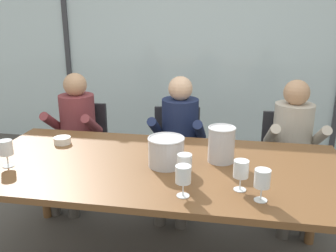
# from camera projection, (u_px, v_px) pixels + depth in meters

# --- Properties ---
(ground) EXTENTS (14.00, 14.00, 0.00)m
(ground) POSITION_uv_depth(u_px,v_px,m) (180.00, 197.00, 3.52)
(ground) COLOR #4C4742
(window_glass_panel) EXTENTS (7.58, 0.03, 2.60)m
(window_glass_panel) POSITION_uv_depth(u_px,v_px,m) (198.00, 46.00, 4.50)
(window_glass_panel) COLOR silver
(window_glass_panel) RESTS_ON ground
(window_mullion_left) EXTENTS (0.06, 0.06, 2.60)m
(window_mullion_left) POSITION_uv_depth(u_px,v_px,m) (67.00, 44.00, 4.77)
(window_mullion_left) COLOR #38383D
(window_mullion_left) RESTS_ON ground
(hillside_vineyard) EXTENTS (13.58, 2.40, 2.18)m
(hillside_vineyard) POSITION_uv_depth(u_px,v_px,m) (212.00, 43.00, 7.39)
(hillside_vineyard) COLOR #386633
(hillside_vineyard) RESTS_ON ground
(dining_table) EXTENTS (2.38, 1.12, 0.77)m
(dining_table) POSITION_uv_depth(u_px,v_px,m) (159.00, 174.00, 2.37)
(dining_table) COLOR brown
(dining_table) RESTS_ON ground
(chair_near_curtain) EXTENTS (0.45, 0.45, 0.87)m
(chair_near_curtain) POSITION_uv_depth(u_px,v_px,m) (83.00, 142.00, 3.52)
(chair_near_curtain) COLOR #232328
(chair_near_curtain) RESTS_ON ground
(chair_left_of_center) EXTENTS (0.48, 0.48, 0.87)m
(chair_left_of_center) POSITION_uv_depth(u_px,v_px,m) (176.00, 148.00, 3.37)
(chair_left_of_center) COLOR #232328
(chair_left_of_center) RESTS_ON ground
(chair_center) EXTENTS (0.47, 0.47, 0.87)m
(chair_center) POSITION_uv_depth(u_px,v_px,m) (286.00, 155.00, 3.20)
(chair_center) COLOR #232328
(chair_center) RESTS_ON ground
(person_maroon_top) EXTENTS (0.47, 0.62, 1.19)m
(person_maroon_top) POSITION_uv_depth(u_px,v_px,m) (75.00, 130.00, 3.32)
(person_maroon_top) COLOR brown
(person_maroon_top) RESTS_ON ground
(person_navy_polo) EXTENTS (0.47, 0.62, 1.19)m
(person_navy_polo) POSITION_uv_depth(u_px,v_px,m) (178.00, 136.00, 3.16)
(person_navy_polo) COLOR #192347
(person_navy_polo) RESTS_ON ground
(person_beige_jumper) EXTENTS (0.48, 0.63, 1.19)m
(person_beige_jumper) POSITION_uv_depth(u_px,v_px,m) (294.00, 143.00, 3.00)
(person_beige_jumper) COLOR #B7AD9E
(person_beige_jumper) RESTS_ON ground
(ice_bucket_primary) EXTENTS (0.24, 0.24, 0.19)m
(ice_bucket_primary) POSITION_uv_depth(u_px,v_px,m) (166.00, 151.00, 2.31)
(ice_bucket_primary) COLOR #B7B7BC
(ice_bucket_primary) RESTS_ON dining_table
(ice_bucket_secondary) EXTENTS (0.18, 0.18, 0.23)m
(ice_bucket_secondary) POSITION_uv_depth(u_px,v_px,m) (221.00, 144.00, 2.36)
(ice_bucket_secondary) COLOR #B7B7BC
(ice_bucket_secondary) RESTS_ON dining_table
(tasting_bowl) EXTENTS (0.12, 0.12, 0.05)m
(tasting_bowl) POSITION_uv_depth(u_px,v_px,m) (62.00, 140.00, 2.71)
(tasting_bowl) COLOR silver
(tasting_bowl) RESTS_ON dining_table
(wine_glass_by_left_taster) EXTENTS (0.08, 0.08, 0.17)m
(wine_glass_by_left_taster) POSITION_uv_depth(u_px,v_px,m) (185.00, 163.00, 2.06)
(wine_glass_by_left_taster) COLOR silver
(wine_glass_by_left_taster) RESTS_ON dining_table
(wine_glass_near_bucket) EXTENTS (0.08, 0.08, 0.17)m
(wine_glass_near_bucket) POSITION_uv_depth(u_px,v_px,m) (6.00, 149.00, 2.28)
(wine_glass_near_bucket) COLOR silver
(wine_glass_near_bucket) RESTS_ON dining_table
(wine_glass_center_pour) EXTENTS (0.08, 0.08, 0.17)m
(wine_glass_center_pour) POSITION_uv_depth(u_px,v_px,m) (183.00, 176.00, 1.91)
(wine_glass_center_pour) COLOR silver
(wine_glass_center_pour) RESTS_ON dining_table
(wine_glass_by_right_taster) EXTENTS (0.08, 0.08, 0.17)m
(wine_glass_by_right_taster) POSITION_uv_depth(u_px,v_px,m) (241.00, 170.00, 1.98)
(wine_glass_by_right_taster) COLOR silver
(wine_glass_by_right_taster) RESTS_ON dining_table
(wine_glass_spare_empty) EXTENTS (0.08, 0.08, 0.17)m
(wine_glass_spare_empty) POSITION_uv_depth(u_px,v_px,m) (262.00, 179.00, 1.87)
(wine_glass_spare_empty) COLOR silver
(wine_glass_spare_empty) RESTS_ON dining_table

